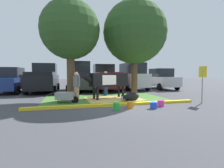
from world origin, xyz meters
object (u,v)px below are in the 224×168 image
(sedan_red, at_px, (11,80))
(shade_tree_right, at_px, (135,33))
(bucket_orange, at_px, (130,105))
(person_handler, at_px, (77,86))
(cow_holstein, at_px, (107,80))
(calf_lying, at_px, (131,97))
(bucket_blue, at_px, (154,105))
(sedan_blue, at_px, (161,79))
(parking_sign, at_px, (203,77))
(pickup_truck_maroon, at_px, (105,78))
(bucket_green, at_px, (116,106))
(suv_dark_grey, at_px, (79,77))
(suv_black, at_px, (132,76))
(person_visitor_near, at_px, (106,83))
(bucket_pink, at_px, (161,103))
(shade_tree_left, at_px, (70,30))
(wheelbarrow, at_px, (66,96))
(pickup_truck_black, at_px, (44,79))

(sedan_red, bearing_deg, shade_tree_right, -28.81)
(bucket_orange, height_order, sedan_red, sedan_red)
(person_handler, xyz_separation_m, sedan_red, (-4.83, 5.98, 0.11))
(cow_holstein, distance_m, calf_lying, 1.79)
(bucket_blue, xyz_separation_m, sedan_blue, (5.39, 8.40, 0.84))
(parking_sign, xyz_separation_m, pickup_truck_maroon, (-3.29, 8.17, -0.24))
(parking_sign, bearing_deg, bucket_green, -174.97)
(shade_tree_right, height_order, bucket_blue, shade_tree_right)
(bucket_orange, bearing_deg, cow_holstein, 97.24)
(calf_lying, xyz_separation_m, sedan_blue, (5.58, 6.23, 0.75))
(cow_holstein, xyz_separation_m, bucket_blue, (1.34, -3.20, -1.00))
(suv_dark_grey, relative_size, suv_black, 1.00)
(shade_tree_right, distance_m, person_visitor_near, 3.85)
(bucket_green, relative_size, bucket_pink, 0.95)
(shade_tree_left, xyz_separation_m, wheelbarrow, (-0.30, -1.10, -3.62))
(suv_dark_grey, bearing_deg, sedan_blue, 0.17)
(person_visitor_near, height_order, suv_black, suv_black)
(calf_lying, xyz_separation_m, person_handler, (-2.98, 0.33, 0.64))
(suv_black, bearing_deg, bucket_pink, -102.61)
(parking_sign, bearing_deg, shade_tree_right, 127.60)
(shade_tree_left, xyz_separation_m, sedan_blue, (8.83, 4.95, -3.02))
(person_visitor_near, bearing_deg, shade_tree_left, -149.75)
(shade_tree_left, bearing_deg, person_visitor_near, 30.25)
(bucket_orange, distance_m, bucket_pink, 1.55)
(person_visitor_near, bearing_deg, suv_black, 47.97)
(shade_tree_right, bearing_deg, parking_sign, -52.40)
(shade_tree_right, distance_m, parking_sign, 4.92)
(parking_sign, height_order, suv_dark_grey, suv_dark_grey)
(person_handler, relative_size, sedan_blue, 0.37)
(suv_black, relative_size, sedan_blue, 1.05)
(bucket_orange, height_order, bucket_pink, bucket_orange)
(shade_tree_left, bearing_deg, sedan_blue, 29.30)
(person_visitor_near, distance_m, wheelbarrow, 3.69)
(calf_lying, distance_m, person_visitor_near, 2.88)
(sedan_red, bearing_deg, shade_tree_left, -47.76)
(calf_lying, height_order, suv_dark_grey, suv_dark_grey)
(person_handler, bearing_deg, cow_holstein, 20.71)
(suv_black, bearing_deg, pickup_truck_maroon, -179.67)
(sedan_blue, bearing_deg, pickup_truck_maroon, 176.75)
(bucket_orange, height_order, pickup_truck_black, pickup_truck_black)
(wheelbarrow, height_order, bucket_blue, wheelbarrow)
(wheelbarrow, bearing_deg, suv_black, 45.88)
(calf_lying, xyz_separation_m, suv_black, (2.64, 6.56, 1.03))
(person_handler, relative_size, bucket_orange, 5.45)
(person_visitor_near, xyz_separation_m, bucket_pink, (1.64, -4.47, -0.76))
(bucket_green, height_order, bucket_pink, bucket_green)
(pickup_truck_black, relative_size, suv_dark_grey, 1.17)
(shade_tree_left, relative_size, pickup_truck_maroon, 1.05)
(cow_holstein, relative_size, sedan_red, 0.69)
(shade_tree_right, bearing_deg, cow_holstein, -164.78)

